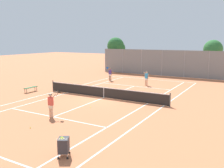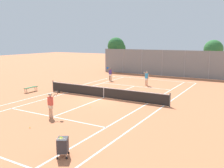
{
  "view_description": "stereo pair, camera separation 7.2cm",
  "coord_description": "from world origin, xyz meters",
  "px_view_note": "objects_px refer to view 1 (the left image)",
  "views": [
    {
      "loc": [
        11.31,
        -18.29,
        5.07
      ],
      "look_at": [
        -0.02,
        1.5,
        1.0
      ],
      "focal_mm": 40.0,
      "sensor_mm": 36.0,
      "label": 1
    },
    {
      "loc": [
        11.37,
        -18.25,
        5.07
      ],
      "look_at": [
        -0.02,
        1.5,
        1.0
      ],
      "focal_mm": 40.0,
      "sensor_mm": 36.0,
      "label": 2
    }
  ],
  "objects_px": {
    "player_far_left": "(110,73)",
    "tree_behind_right": "(214,50)",
    "player_far_right": "(146,77)",
    "loose_tennis_ball_2": "(30,128)",
    "tennis_net": "(104,92)",
    "courtside_bench": "(31,88)",
    "tree_behind_left": "(117,47)",
    "loose_tennis_ball_1": "(92,85)",
    "ball_cart": "(64,145)",
    "player_near_side": "(51,104)",
    "loose_tennis_ball_0": "(90,107)"
  },
  "relations": [
    {
      "from": "loose_tennis_ball_2",
      "to": "tree_behind_left",
      "type": "distance_m",
      "value": 27.85
    },
    {
      "from": "player_far_right",
      "to": "loose_tennis_ball_2",
      "type": "xyz_separation_m",
      "value": [
        -0.66,
        -16.11,
        -0.88
      ]
    },
    {
      "from": "tennis_net",
      "to": "ball_cart",
      "type": "height_order",
      "value": "tennis_net"
    },
    {
      "from": "player_far_left",
      "to": "tree_behind_left",
      "type": "xyz_separation_m",
      "value": [
        -4.13,
        9.21,
        3.02
      ]
    },
    {
      "from": "tennis_net",
      "to": "courtside_bench",
      "type": "bearing_deg",
      "value": -169.49
    },
    {
      "from": "loose_tennis_ball_1",
      "to": "player_far_left",
      "type": "bearing_deg",
      "value": 86.1
    },
    {
      "from": "loose_tennis_ball_1",
      "to": "tree_behind_left",
      "type": "bearing_deg",
      "value": 106.71
    },
    {
      "from": "tree_behind_left",
      "to": "tennis_net",
      "type": "bearing_deg",
      "value": -64.56
    },
    {
      "from": "tennis_net",
      "to": "ball_cart",
      "type": "distance_m",
      "value": 11.34
    },
    {
      "from": "player_far_right",
      "to": "loose_tennis_ball_1",
      "type": "bearing_deg",
      "value": -152.43
    },
    {
      "from": "player_near_side",
      "to": "loose_tennis_ball_0",
      "type": "height_order",
      "value": "player_near_side"
    },
    {
      "from": "player_far_left",
      "to": "tree_behind_right",
      "type": "distance_m",
      "value": 15.33
    },
    {
      "from": "tennis_net",
      "to": "tree_behind_left",
      "type": "relative_size",
      "value": 2.21
    },
    {
      "from": "player_far_right",
      "to": "loose_tennis_ball_1",
      "type": "distance_m",
      "value": 6.21
    },
    {
      "from": "loose_tennis_ball_1",
      "to": "player_near_side",
      "type": "bearing_deg",
      "value": -68.46
    },
    {
      "from": "player_near_side",
      "to": "courtside_bench",
      "type": "relative_size",
      "value": 1.18
    },
    {
      "from": "loose_tennis_ball_1",
      "to": "loose_tennis_ball_2",
      "type": "relative_size",
      "value": 1.0
    },
    {
      "from": "player_far_left",
      "to": "tree_behind_right",
      "type": "relative_size",
      "value": 0.35
    },
    {
      "from": "player_far_left",
      "to": "loose_tennis_ball_0",
      "type": "relative_size",
      "value": 26.88
    },
    {
      "from": "tennis_net",
      "to": "player_far_right",
      "type": "height_order",
      "value": "player_far_right"
    },
    {
      "from": "player_far_left",
      "to": "tree_behind_left",
      "type": "distance_m",
      "value": 10.53
    },
    {
      "from": "loose_tennis_ball_2",
      "to": "loose_tennis_ball_1",
      "type": "bearing_deg",
      "value": 109.86
    },
    {
      "from": "ball_cart",
      "to": "loose_tennis_ball_1",
      "type": "xyz_separation_m",
      "value": [
        -8.83,
        15.03,
        -0.5
      ]
    },
    {
      "from": "ball_cart",
      "to": "tree_behind_right",
      "type": "bearing_deg",
      "value": 86.53
    },
    {
      "from": "loose_tennis_ball_2",
      "to": "tree_behind_right",
      "type": "height_order",
      "value": "tree_behind_right"
    },
    {
      "from": "loose_tennis_ball_1",
      "to": "courtside_bench",
      "type": "xyz_separation_m",
      "value": [
        -3.12,
        -5.98,
        0.38
      ]
    },
    {
      "from": "player_far_left",
      "to": "ball_cart",
      "type": "bearing_deg",
      "value": -65.41
    },
    {
      "from": "tennis_net",
      "to": "loose_tennis_ball_0",
      "type": "xyz_separation_m",
      "value": [
        0.8,
        -3.23,
        -0.48
      ]
    },
    {
      "from": "player_far_right",
      "to": "tree_behind_right",
      "type": "height_order",
      "value": "tree_behind_right"
    },
    {
      "from": "loose_tennis_ball_0",
      "to": "player_far_left",
      "type": "bearing_deg",
      "value": 113.43
    },
    {
      "from": "tennis_net",
      "to": "tree_behind_right",
      "type": "xyz_separation_m",
      "value": [
        6.18,
        19.24,
        3.13
      ]
    },
    {
      "from": "tennis_net",
      "to": "loose_tennis_ball_1",
      "type": "xyz_separation_m",
      "value": [
        -4.45,
        4.58,
        -0.48
      ]
    },
    {
      "from": "loose_tennis_ball_1",
      "to": "loose_tennis_ball_2",
      "type": "bearing_deg",
      "value": -70.14
    },
    {
      "from": "player_near_side",
      "to": "tree_behind_right",
      "type": "xyz_separation_m",
      "value": [
        6.26,
        25.73,
        2.71
      ]
    },
    {
      "from": "player_far_right",
      "to": "tree_behind_left",
      "type": "xyz_separation_m",
      "value": [
        -9.33,
        10.07,
        3.03
      ]
    },
    {
      "from": "player_far_right",
      "to": "courtside_bench",
      "type": "height_order",
      "value": "player_far_right"
    },
    {
      "from": "loose_tennis_ball_1",
      "to": "courtside_bench",
      "type": "relative_size",
      "value": 0.04
    },
    {
      "from": "player_near_side",
      "to": "courtside_bench",
      "type": "distance_m",
      "value": 9.07
    },
    {
      "from": "loose_tennis_ball_2",
      "to": "courtside_bench",
      "type": "relative_size",
      "value": 0.04
    },
    {
      "from": "player_far_left",
      "to": "player_far_right",
      "type": "distance_m",
      "value": 5.27
    },
    {
      "from": "player_far_left",
      "to": "player_far_right",
      "type": "xyz_separation_m",
      "value": [
        5.2,
        -0.87,
        -0.02
      ]
    },
    {
      "from": "tree_behind_left",
      "to": "loose_tennis_ball_2",
      "type": "bearing_deg",
      "value": -71.68
    },
    {
      "from": "player_near_side",
      "to": "tennis_net",
      "type": "bearing_deg",
      "value": 89.33
    },
    {
      "from": "player_near_side",
      "to": "player_far_left",
      "type": "relative_size",
      "value": 1.0
    },
    {
      "from": "player_far_left",
      "to": "player_far_right",
      "type": "bearing_deg",
      "value": -9.45
    },
    {
      "from": "loose_tennis_ball_2",
      "to": "courtside_bench",
      "type": "distance_m",
      "value": 10.76
    },
    {
      "from": "player_far_left",
      "to": "loose_tennis_ball_1",
      "type": "distance_m",
      "value": 3.82
    },
    {
      "from": "ball_cart",
      "to": "loose_tennis_ball_0",
      "type": "xyz_separation_m",
      "value": [
        -3.58,
        7.22,
        -0.5
      ]
    },
    {
      "from": "player_near_side",
      "to": "player_far_left",
      "type": "height_order",
      "value": "same"
    },
    {
      "from": "tennis_net",
      "to": "tree_behind_right",
      "type": "bearing_deg",
      "value": 72.18
    }
  ]
}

